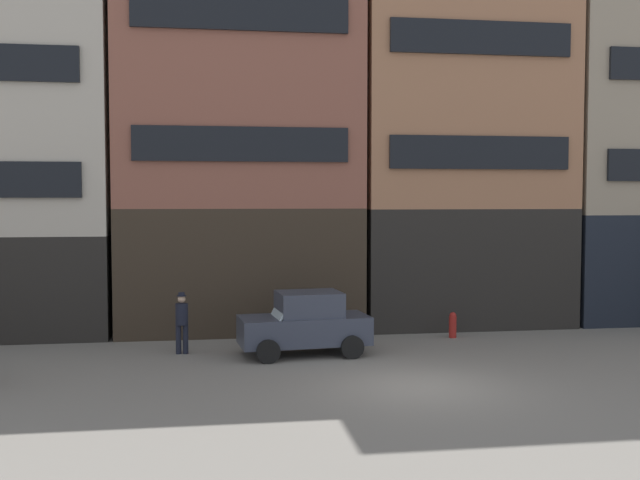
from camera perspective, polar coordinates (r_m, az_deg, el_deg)
ground_plane at (r=18.48m, az=7.63°, el=-11.00°), size 120.00×120.00×0.00m
building_center_left at (r=27.23m, az=-6.30°, el=7.33°), size 8.62×6.94×12.88m
building_center_right at (r=28.80m, az=9.84°, el=10.16°), size 7.87×6.94×15.96m
sedan_dark at (r=21.65m, az=-1.14°, el=-6.39°), size 3.84×2.16×1.83m
pedestrian_officer at (r=22.16m, az=-10.49°, el=-6.03°), size 0.50×0.50×1.79m
fire_hydrant_curbside at (r=24.72m, az=10.08°, el=-6.36°), size 0.24×0.24×0.83m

